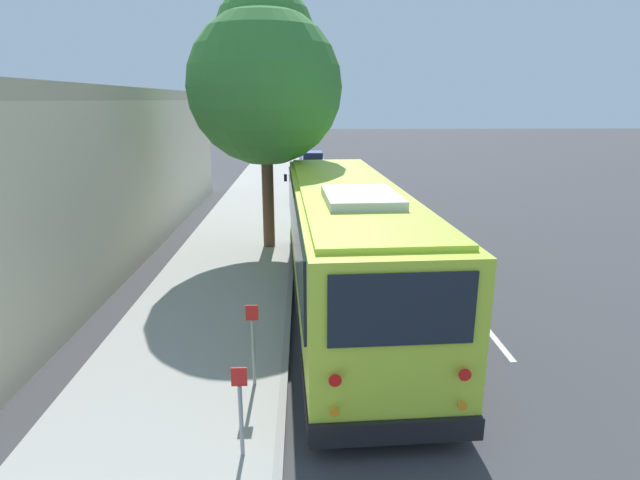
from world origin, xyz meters
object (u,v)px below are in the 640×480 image
street_tree (265,76)px  shuttle_bus (347,240)px  parked_sedan_blue (313,161)px  sign_post_near (241,411)px  sign_post_far (253,344)px  parked_sedan_gray (312,173)px  parked_sedan_white (317,192)px

street_tree → shuttle_bus: bearing=-156.8°
parked_sedan_blue → street_tree: size_ratio=0.54×
street_tree → sign_post_near: street_tree is taller
shuttle_bus → parked_sedan_blue: (26.53, 0.31, -1.17)m
sign_post_far → parked_sedan_blue: bearing=-3.1°
shuttle_bus → sign_post_near: 5.99m
street_tree → sign_post_far: (-9.00, -0.30, -4.87)m
parked_sedan_gray → street_tree: bearing=175.9°
parked_sedan_gray → shuttle_bus: bearing=-175.7°
parked_sedan_blue → shuttle_bus: bearing=-179.3°
shuttle_bus → parked_sedan_blue: shuttle_bus is taller
shuttle_bus → parked_sedan_gray: size_ratio=2.61×
parked_sedan_blue → street_tree: street_tree is taller
parked_sedan_white → parked_sedan_blue: size_ratio=0.92×
parked_sedan_gray → sign_post_near: bearing=179.6°
parked_sedan_blue → parked_sedan_white: bearing=179.8°
parked_sedan_gray → sign_post_near: size_ratio=3.13×
parked_sedan_white → sign_post_far: size_ratio=2.78×
parked_sedan_blue → sign_post_near: size_ratio=3.29×
shuttle_bus → parked_sedan_white: (13.02, 0.35, -1.18)m
parked_sedan_gray → street_tree: street_tree is taller
street_tree → sign_post_near: bearing=-178.4°
street_tree → sign_post_near: 11.94m
sign_post_near → parked_sedan_gray: bearing=-3.4°
shuttle_bus → sign_post_near: bearing=158.0°
street_tree → sign_post_near: size_ratio=6.11×
parked_sedan_gray → street_tree: (-14.59, 1.80, 5.21)m
shuttle_bus → sign_post_near: shuttle_bus is taller
parked_sedan_white → sign_post_far: 16.83m
shuttle_bus → parked_sedan_white: size_ratio=2.70×
shuttle_bus → street_tree: bearing=20.6°
parked_sedan_gray → sign_post_near: sign_post_near is taller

